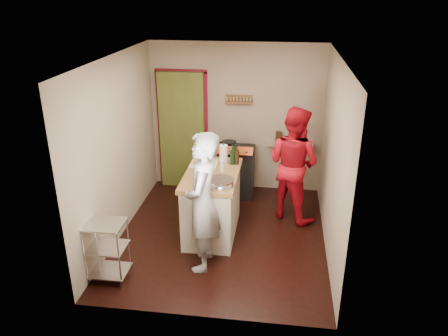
{
  "coord_description": "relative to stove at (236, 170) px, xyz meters",
  "views": [
    {
      "loc": [
        0.78,
        -5.56,
        3.46
      ],
      "look_at": [
        0.02,
        0.0,
        1.09
      ],
      "focal_mm": 35.0,
      "sensor_mm": 36.0,
      "label": 1
    }
  ],
  "objects": [
    {
      "name": "wire_shelving",
      "position": [
        -1.33,
        -2.62,
        -0.01
      ],
      "size": [
        0.48,
        0.4,
        0.8
      ],
      "color": "silver",
      "rests_on": "ground"
    },
    {
      "name": "ceiling",
      "position": [
        -0.05,
        -1.42,
        2.16
      ],
      "size": [
        3.0,
        3.5,
        0.02
      ],
      "primitive_type": "cube",
      "color": "white",
      "rests_on": "back_wall"
    },
    {
      "name": "stove",
      "position": [
        0.0,
        0.0,
        0.0
      ],
      "size": [
        0.6,
        0.63,
        1.0
      ],
      "color": "black",
      "rests_on": "ground"
    },
    {
      "name": "back_wall",
      "position": [
        -0.69,
        0.36,
        0.68
      ],
      "size": [
        3.0,
        0.44,
        2.6
      ],
      "color": "gray",
      "rests_on": "ground"
    },
    {
      "name": "island",
      "position": [
        -0.21,
        -1.35,
        0.06
      ],
      "size": [
        0.76,
        1.39,
        1.28
      ],
      "color": "beige",
      "rests_on": "ground"
    },
    {
      "name": "floor",
      "position": [
        -0.05,
        -1.42,
        -0.45
      ],
      "size": [
        3.5,
        3.5,
        0.0
      ],
      "primitive_type": "plane",
      "color": "black",
      "rests_on": "ground"
    },
    {
      "name": "person_stripe",
      "position": [
        -0.19,
        -2.19,
        0.48
      ],
      "size": [
        0.45,
        0.68,
        1.85
      ],
      "primitive_type": "imported",
      "rotation": [
        0.0,
        0.0,
        -1.56
      ],
      "color": "#BBBCC1",
      "rests_on": "ground"
    },
    {
      "name": "left_wall",
      "position": [
        -1.55,
        -1.42,
        0.85
      ],
      "size": [
        0.04,
        3.5,
        2.6
      ],
      "primitive_type": "cube",
      "color": "gray",
      "rests_on": "ground"
    },
    {
      "name": "right_wall",
      "position": [
        1.45,
        -1.42,
        0.85
      ],
      "size": [
        0.04,
        3.5,
        2.6
      ],
      "primitive_type": "cube",
      "color": "gray",
      "rests_on": "ground"
    },
    {
      "name": "person_red",
      "position": [
        0.95,
        -0.68,
        0.46
      ],
      "size": [
        1.11,
        1.07,
        1.81
      ],
      "primitive_type": "imported",
      "rotation": [
        0.0,
        0.0,
        2.52
      ],
      "color": "#A90B18",
      "rests_on": "ground"
    }
  ]
}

